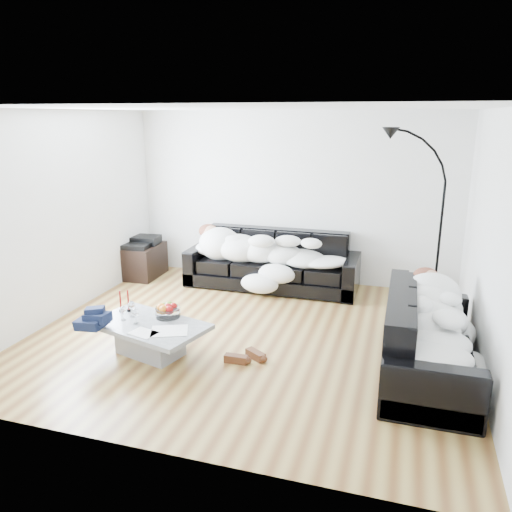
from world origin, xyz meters
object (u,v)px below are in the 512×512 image
(coffee_table, at_px, (150,339))
(av_cabinet, at_px, (143,261))
(sleeper_back, at_px, (271,247))
(wine_glass_b, at_px, (123,313))
(sleeper_right, at_px, (432,315))
(wine_glass_a, at_px, (132,309))
(sofa_back, at_px, (272,260))
(stereo, at_px, (142,241))
(sofa_right, at_px, (430,335))
(fruit_bowl, at_px, (168,310))
(shoes, at_px, (245,357))
(floor_lamp, at_px, (440,232))
(candle_left, at_px, (120,301))
(wine_glass_c, at_px, (136,316))
(candle_right, at_px, (128,301))

(coffee_table, distance_m, av_cabinet, 2.83)
(sleeper_back, height_order, wine_glass_b, sleeper_back)
(sleeper_right, height_order, wine_glass_a, sleeper_right)
(sofa_back, xyz_separation_m, stereo, (-2.13, -0.10, 0.16))
(coffee_table, bearing_deg, sofa_back, 74.85)
(sleeper_back, relative_size, wine_glass_b, 13.55)
(sofa_right, xyz_separation_m, fruit_bowl, (-2.78, -0.23, 0.04))
(shoes, relative_size, stereo, 0.95)
(sofa_right, xyz_separation_m, coffee_table, (-2.89, -0.45, -0.23))
(sofa_back, relative_size, sofa_right, 1.27)
(shoes, bearing_deg, sofa_back, 108.71)
(fruit_bowl, bearing_deg, floor_lamp, 36.55)
(shoes, bearing_deg, sleeper_right, 19.57)
(sofa_right, bearing_deg, coffee_table, 98.92)
(sofa_back, bearing_deg, sleeper_right, -43.38)
(sofa_back, xyz_separation_m, fruit_bowl, (-0.57, -2.31, 0.03))
(wine_glass_a, height_order, shoes, wine_glass_a)
(stereo, bearing_deg, shoes, -47.29)
(wine_glass_b, height_order, av_cabinet, wine_glass_b)
(coffee_table, xyz_separation_m, floor_lamp, (3.01, 2.37, 0.87))
(candle_left, relative_size, shoes, 0.60)
(sofa_right, xyz_separation_m, wine_glass_c, (-3.02, -0.51, 0.04))
(sofa_right, relative_size, stereo, 4.59)
(wine_glass_a, relative_size, stereo, 0.42)
(fruit_bowl, relative_size, wine_glass_b, 1.74)
(sleeper_back, xyz_separation_m, floor_lamp, (2.33, -0.12, 0.41))
(coffee_table, distance_m, shoes, 1.06)
(sleeper_right, height_order, fruit_bowl, sleeper_right)
(floor_lamp, bearing_deg, fruit_bowl, -159.57)
(wine_glass_b, xyz_separation_m, candle_left, (-0.16, 0.21, 0.05))
(fruit_bowl, xyz_separation_m, wine_glass_a, (-0.38, -0.12, 0.01))
(sleeper_right, relative_size, candle_right, 6.83)
(sofa_right, relative_size, candle_left, 8.05)
(stereo, bearing_deg, candle_left, -71.11)
(sofa_right, height_order, candle_left, sofa_right)
(sofa_back, height_order, stereo, sofa_back)
(shoes, distance_m, stereo, 3.42)
(fruit_bowl, height_order, wine_glass_c, wine_glass_c)
(wine_glass_a, height_order, av_cabinet, wine_glass_a)
(wine_glass_b, bearing_deg, sleeper_right, 8.21)
(wine_glass_b, relative_size, candle_left, 0.64)
(sofa_back, distance_m, wine_glass_b, 2.73)
(sleeper_back, height_order, shoes, sleeper_back)
(sleeper_right, distance_m, wine_glass_c, 3.07)
(fruit_bowl, height_order, av_cabinet, fruit_bowl)
(stereo, bearing_deg, sofa_right, -29.23)
(wine_glass_a, distance_m, candle_left, 0.23)
(sleeper_back, bearing_deg, stereo, -178.57)
(sofa_back, relative_size, wine_glass_a, 14.00)
(sofa_back, xyz_separation_m, sleeper_back, (0.00, -0.05, 0.22))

